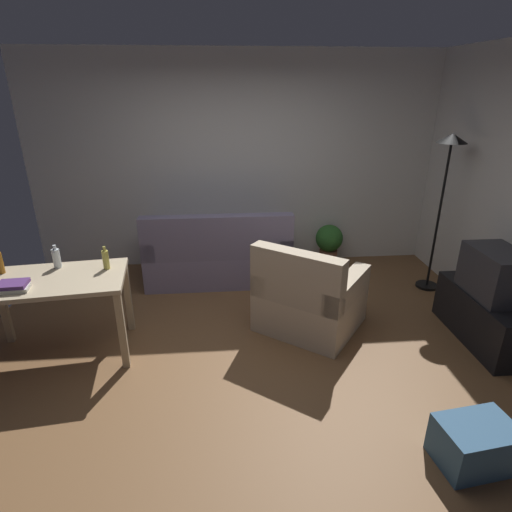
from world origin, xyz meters
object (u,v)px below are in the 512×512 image
(tv, at_px, (496,273))
(bottle_amber, at_px, (0,263))
(armchair, at_px, (308,299))
(storage_box, at_px, (475,444))
(bottle_squat, at_px, (106,259))
(couch, at_px, (218,257))
(potted_plant, at_px, (329,242))
(bottle_clear, at_px, (56,258))
(torchiere_lamp, at_px, (447,171))
(desk, at_px, (54,290))
(book_stack, at_px, (13,287))
(tv_stand, at_px, (485,317))

(tv, height_order, bottle_amber, bottle_amber)
(armchair, bearing_deg, storage_box, 150.99)
(bottle_squat, bearing_deg, couch, 52.64)
(potted_plant, bearing_deg, storage_box, -87.21)
(tv, distance_m, bottle_clear, 3.98)
(storage_box, height_order, bottle_clear, bottle_clear)
(torchiere_lamp, distance_m, desk, 4.13)
(potted_plant, relative_size, armchair, 0.47)
(bottle_squat, bearing_deg, torchiere_lamp, 13.65)
(bottle_clear, relative_size, book_stack, 0.84)
(desk, xyz_separation_m, armchair, (2.29, 0.24, -0.33))
(desk, height_order, potted_plant, desk)
(storage_box, xyz_separation_m, book_stack, (-3.27, 1.26, 0.64))
(book_stack, bearing_deg, couch, 45.49)
(potted_plant, xyz_separation_m, bottle_clear, (-2.91, -1.53, 0.52))
(bottle_clear, bearing_deg, bottle_squat, -8.70)
(tv_stand, height_order, desk, desk)
(tv_stand, xyz_separation_m, book_stack, (-4.16, -0.09, 0.55))
(tv_stand, xyz_separation_m, torchiere_lamp, (0.00, 1.13, 1.17))
(armchair, relative_size, bottle_amber, 5.31)
(storage_box, xyz_separation_m, bottle_clear, (-3.07, 1.70, 0.70))
(tv, height_order, desk, tv)
(desk, relative_size, armchair, 1.04)
(bottle_squat, bearing_deg, tv, -4.54)
(couch, relative_size, bottle_clear, 8.21)
(bottle_amber, xyz_separation_m, bottle_clear, (0.45, 0.09, -0.01))
(tv, bearing_deg, torchiere_lamp, 0.18)
(bottle_squat, bearing_deg, potted_plant, 33.06)
(tv, distance_m, bottle_squat, 3.53)
(storage_box, bearing_deg, couch, 119.25)
(torchiere_lamp, distance_m, potted_plant, 1.68)
(tv_stand, relative_size, storage_box, 2.29)
(torchiere_lamp, height_order, storage_box, torchiere_lamp)
(torchiere_lamp, bearing_deg, potted_plant, 144.42)
(desk, bearing_deg, potted_plant, 25.08)
(tv_stand, distance_m, potted_plant, 2.16)
(couch, relative_size, book_stack, 6.90)
(torchiere_lamp, relative_size, bottle_amber, 7.84)
(couch, height_order, desk, couch)
(couch, relative_size, bottle_amber, 7.59)
(desk, distance_m, bottle_amber, 0.54)
(tv_stand, height_order, torchiere_lamp, torchiere_lamp)
(armchair, bearing_deg, tv_stand, -155.01)
(potted_plant, xyz_separation_m, bottle_squat, (-2.46, -1.60, 0.52))
(bottle_clear, bearing_deg, tv, -5.01)
(torchiere_lamp, xyz_separation_m, bottle_amber, (-4.40, -0.87, -0.55))
(couch, height_order, potted_plant, couch)
(tv_stand, height_order, storage_box, tv_stand)
(potted_plant, bearing_deg, desk, -148.51)
(potted_plant, distance_m, book_stack, 3.71)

